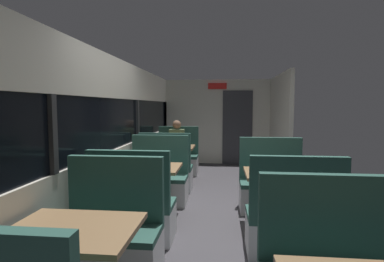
{
  "coord_description": "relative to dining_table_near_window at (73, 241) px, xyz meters",
  "views": [
    {
      "loc": [
        0.15,
        -4.03,
        1.59
      ],
      "look_at": [
        -0.58,
        3.06,
        0.99
      ],
      "focal_mm": 28.0,
      "sensor_mm": 36.0,
      "label": 1
    }
  ],
  "objects": [
    {
      "name": "bench_near_window_facing_entry",
      "position": [
        0.0,
        0.7,
        -0.31
      ],
      "size": [
        0.95,
        0.5,
        1.1
      ],
      "color": "silver",
      "rests_on": "ground_plane"
    },
    {
      "name": "ground_plane",
      "position": [
        0.89,
        2.09,
        -0.65
      ],
      "size": [
        3.3,
        9.2,
        0.02
      ],
      "primitive_type": "cube",
      "color": "#423F44"
    },
    {
      "name": "dining_table_far_window",
      "position": [
        0.0,
        4.23,
        0.0
      ],
      "size": [
        0.9,
        0.7,
        0.74
      ],
      "color": "#9E9EA3",
      "rests_on": "ground_plane"
    },
    {
      "name": "bench_rear_aisle_facing_entry",
      "position": [
        1.79,
        2.62,
        -0.31
      ],
      "size": [
        0.95,
        0.5,
        1.1
      ],
      "color": "silver",
      "rests_on": "ground_plane"
    },
    {
      "name": "dining_table_rear_aisle",
      "position": [
        1.79,
        1.92,
        0.0
      ],
      "size": [
        0.9,
        0.7,
        0.74
      ],
      "color": "#9E9EA3",
      "rests_on": "ground_plane"
    },
    {
      "name": "carriage_window_panel_left",
      "position": [
        -0.56,
        2.09,
        0.47
      ],
      "size": [
        0.09,
        8.48,
        2.3
      ],
      "color": "beige",
      "rests_on": "ground_plane"
    },
    {
      "name": "bench_mid_window_facing_entry",
      "position": [
        0.0,
        2.82,
        -0.31
      ],
      "size": [
        0.95,
        0.5,
        1.1
      ],
      "color": "silver",
      "rests_on": "ground_plane"
    },
    {
      "name": "seated_passenger",
      "position": [
        0.0,
        4.86,
        -0.1
      ],
      "size": [
        0.47,
        0.55,
        1.26
      ],
      "color": "#26262D",
      "rests_on": "ground_plane"
    },
    {
      "name": "carriage_end_bulkhead",
      "position": [
        0.95,
        6.28,
        0.5
      ],
      "size": [
        2.9,
        0.11,
        2.3
      ],
      "color": "beige",
      "rests_on": "ground_plane"
    },
    {
      "name": "dining_table_mid_window",
      "position": [
        0.0,
        2.12,
        0.0
      ],
      "size": [
        0.9,
        0.7,
        0.74
      ],
      "color": "#9E9EA3",
      "rests_on": "ground_plane"
    },
    {
      "name": "bench_rear_aisle_facing_end",
      "position": [
        1.79,
        1.22,
        -0.31
      ],
      "size": [
        0.95,
        0.5,
        1.1
      ],
      "color": "silver",
      "rests_on": "ground_plane"
    },
    {
      "name": "carriage_aisle_panel_right",
      "position": [
        2.34,
        5.09,
        0.51
      ],
      "size": [
        0.08,
        2.4,
        2.3
      ],
      "primitive_type": "cube",
      "color": "beige",
      "rests_on": "ground_plane"
    },
    {
      "name": "bench_far_window_facing_entry",
      "position": [
        0.0,
        4.93,
        -0.31
      ],
      "size": [
        0.95,
        0.5,
        1.1
      ],
      "color": "silver",
      "rests_on": "ground_plane"
    },
    {
      "name": "bench_mid_window_facing_end",
      "position": [
        0.0,
        1.42,
        -0.31
      ],
      "size": [
        0.95,
        0.5,
        1.1
      ],
      "color": "silver",
      "rests_on": "ground_plane"
    },
    {
      "name": "coffee_cup_primary",
      "position": [
        1.59,
        1.74,
        0.15
      ],
      "size": [
        0.07,
        0.07,
        0.09
      ],
      "color": "white",
      "rests_on": "dining_table_rear_aisle"
    },
    {
      "name": "dining_table_near_window",
      "position": [
        0.0,
        0.0,
        0.0
      ],
      "size": [
        0.9,
        0.7,
        0.74
      ],
      "color": "#9E9EA3",
      "rests_on": "ground_plane"
    },
    {
      "name": "bench_far_window_facing_end",
      "position": [
        0.0,
        3.53,
        -0.31
      ],
      "size": [
        0.95,
        0.5,
        1.1
      ],
      "color": "silver",
      "rests_on": "ground_plane"
    }
  ]
}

